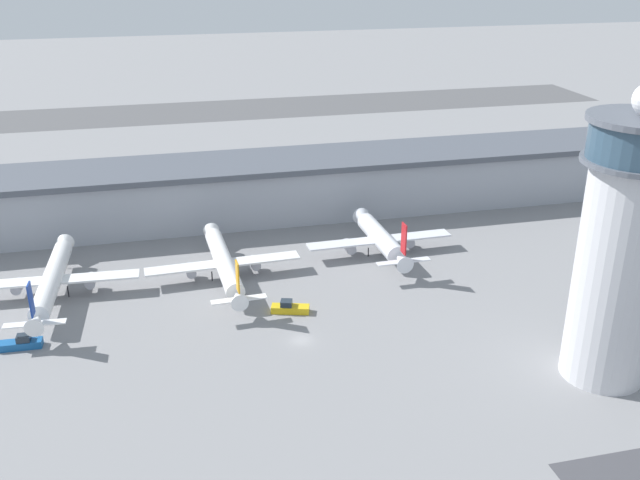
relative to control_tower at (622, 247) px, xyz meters
name	(u,v)px	position (x,y,z in m)	size (l,w,h in m)	color
ground_plane	(301,340)	(-50.57, 24.01, -25.18)	(1000.00, 1000.00, 0.00)	gray
terminal_building	(249,189)	(-50.57, 94.01, -16.80)	(253.07, 25.00, 16.56)	#A3A8B2
runway_strip	(206,111)	(-50.57, 233.17, -25.17)	(379.60, 44.00, 0.01)	#515154
control_tower	(622,247)	(0.00, 0.00, 0.00)	(18.01, 18.01, 52.67)	silver
airplane_gate_alpha	(52,280)	(-99.67, 54.12, -20.59)	(37.02, 42.92, 13.45)	white
airplane_gate_bravo	(224,263)	(-62.18, 54.90, -20.92)	(36.01, 41.47, 13.04)	white
airplane_gate_charlie	(381,239)	(-22.64, 59.84, -20.79)	(36.96, 32.67, 14.12)	silver
service_truck_catering	(290,308)	(-50.54, 35.93, -24.24)	(8.42, 4.81, 2.71)	black
service_truck_fuel	(21,344)	(-103.97, 33.95, -24.23)	(8.35, 2.81, 2.73)	black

